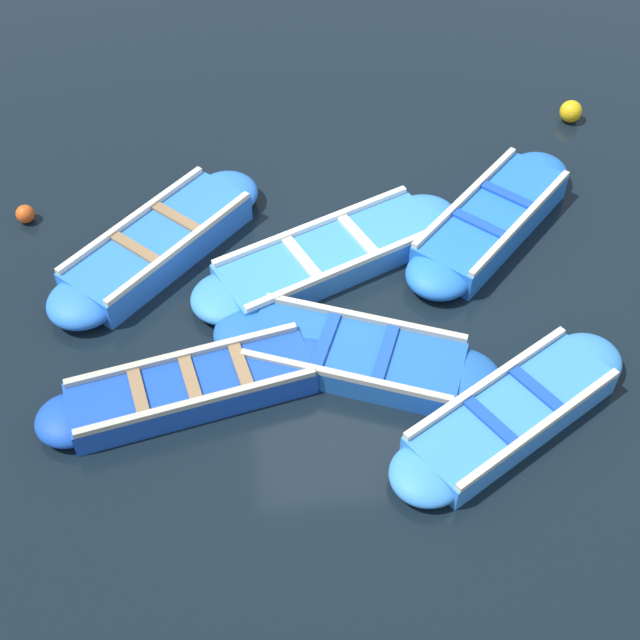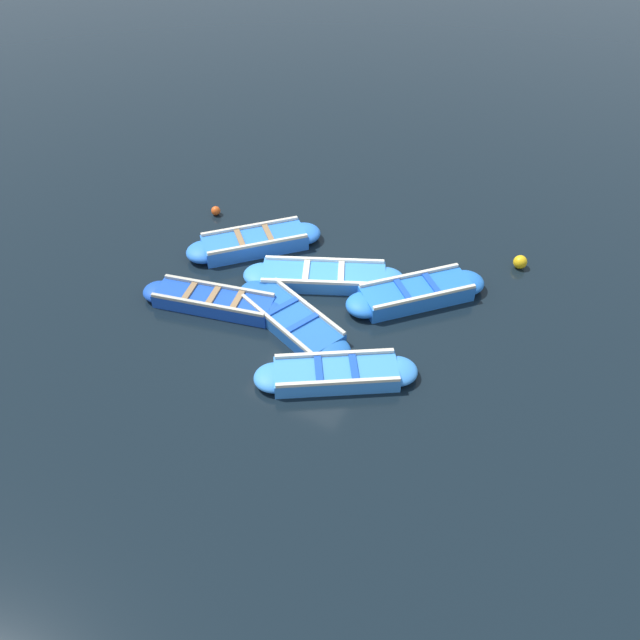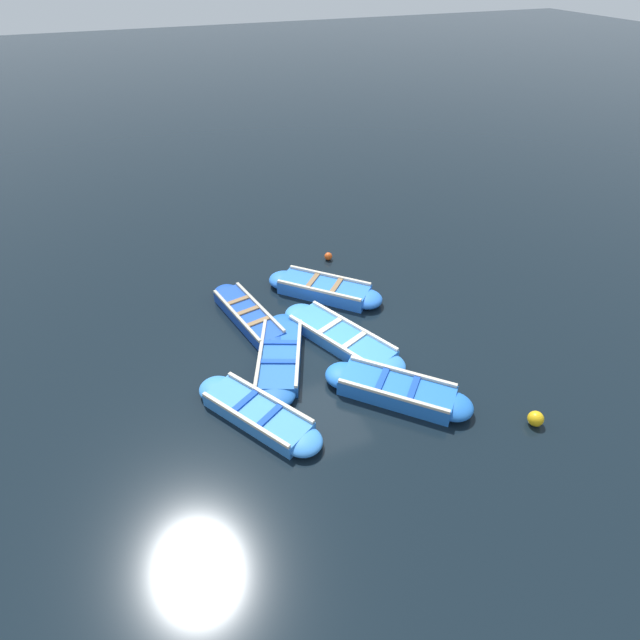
# 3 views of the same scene
# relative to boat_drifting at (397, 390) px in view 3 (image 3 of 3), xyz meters

# --- Properties ---
(ground_plane) EXTENTS (120.00, 120.00, 0.00)m
(ground_plane) POSITION_rel_boat_drifting_xyz_m (2.07, 1.18, -0.20)
(ground_plane) COLOR black
(boat_drifting) EXTENTS (2.91, 3.01, 0.45)m
(boat_drifting) POSITION_rel_boat_drifting_xyz_m (0.00, 0.00, 0.00)
(boat_drifting) COLOR blue
(boat_drifting) RESTS_ON ground
(boat_tucked) EXTENTS (3.17, 2.40, 0.38)m
(boat_tucked) POSITION_rel_boat_drifting_xyz_m (0.48, 3.05, -0.03)
(boat_tucked) COLOR #3884E0
(boat_tucked) RESTS_ON ground
(boat_outer_right) EXTENTS (3.49, 1.45, 0.39)m
(boat_outer_right) POSITION_rel_boat_drifting_xyz_m (3.90, 2.36, -0.03)
(boat_outer_right) COLOR #1947B7
(boat_outer_right) RESTS_ON ground
(boat_alongside) EXTENTS (3.47, 2.09, 0.36)m
(boat_alongside) POSITION_rel_boat_drifting_xyz_m (2.06, 2.07, -0.05)
(boat_alongside) COLOR #1E59AD
(boat_alongside) RESTS_ON ground
(boat_outer_left) EXTENTS (3.81, 2.38, 0.37)m
(boat_outer_left) POSITION_rel_boat_drifting_xyz_m (2.16, 0.41, -0.04)
(boat_outer_left) COLOR #3884E0
(boat_outer_left) RESTS_ON ground
(boat_bow_out) EXTENTS (2.99, 3.07, 0.45)m
(boat_bow_out) POSITION_rel_boat_drifting_xyz_m (4.32, 0.02, 0.00)
(boat_bow_out) COLOR blue
(boat_bow_out) RESTS_ON ground
(buoy_orange_near) EXTENTS (0.25, 0.25, 0.25)m
(buoy_orange_near) POSITION_rel_boat_drifting_xyz_m (6.11, -0.83, -0.07)
(buoy_orange_near) COLOR #E05119
(buoy_orange_near) RESTS_ON ground
(buoy_yellow_far) EXTENTS (0.33, 0.33, 0.33)m
(buoy_yellow_far) POSITION_rel_boat_drifting_xyz_m (-1.76, -2.34, -0.03)
(buoy_yellow_far) COLOR #EAB214
(buoy_yellow_far) RESTS_ON ground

